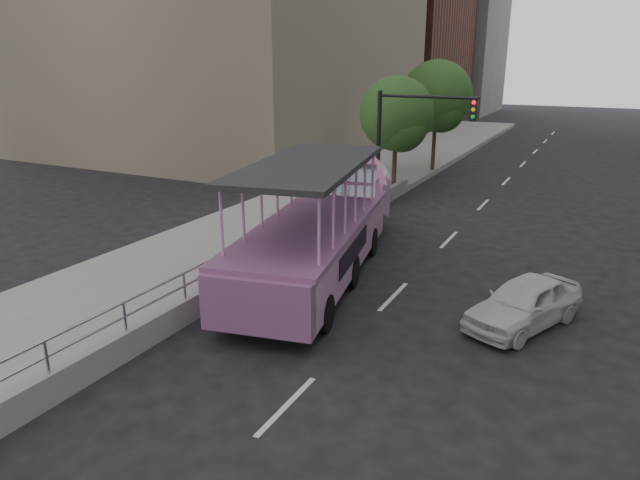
% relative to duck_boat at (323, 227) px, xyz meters
% --- Properties ---
extents(ground, '(160.00, 160.00, 0.00)m').
position_rel_duck_boat_xyz_m(ground, '(1.81, -5.14, -1.37)').
color(ground, black).
extents(sidewalk, '(5.50, 80.00, 0.30)m').
position_rel_duck_boat_xyz_m(sidewalk, '(-3.94, 4.86, -1.22)').
color(sidewalk, '#9A9A95').
rests_on(sidewalk, ground).
extents(kerb_wall, '(0.24, 30.00, 0.36)m').
position_rel_duck_boat_xyz_m(kerb_wall, '(-1.31, -3.14, -0.89)').
color(kerb_wall, '#979792').
rests_on(kerb_wall, sidewalk).
extents(guardrail, '(0.07, 22.00, 0.71)m').
position_rel_duck_boat_xyz_m(guardrail, '(-1.31, -3.14, -0.23)').
color(guardrail, silver).
rests_on(guardrail, kerb_wall).
extents(duck_boat, '(4.76, 11.44, 3.70)m').
position_rel_duck_boat_xyz_m(duck_boat, '(0.00, 0.00, 0.00)').
color(duck_boat, black).
rests_on(duck_boat, ground).
extents(car, '(2.83, 3.93, 1.24)m').
position_rel_duck_boat_xyz_m(car, '(6.33, -1.39, -0.75)').
color(car, silver).
rests_on(car, ground).
extents(parking_sign, '(0.20, 0.54, 2.52)m').
position_rel_duck_boat_xyz_m(parking_sign, '(-1.19, 4.86, 0.23)').
color(parking_sign, black).
rests_on(parking_sign, ground).
extents(traffic_signal, '(4.20, 0.32, 5.20)m').
position_rel_duck_boat_xyz_m(traffic_signal, '(0.10, 7.36, 2.13)').
color(traffic_signal, black).
rests_on(traffic_signal, ground).
extents(street_tree_near, '(3.52, 3.52, 5.72)m').
position_rel_duck_boat_xyz_m(street_tree_near, '(-1.50, 10.79, 2.45)').
color(street_tree_near, '#372819').
rests_on(street_tree_near, ground).
extents(street_tree_far, '(3.97, 3.97, 6.45)m').
position_rel_duck_boat_xyz_m(street_tree_far, '(-1.30, 16.79, 2.93)').
color(street_tree_far, '#372819').
rests_on(street_tree_far, ground).
extents(midrise_stone_b, '(16.00, 14.00, 20.00)m').
position_rel_duck_boat_xyz_m(midrise_stone_b, '(-14.19, 58.86, 8.63)').
color(midrise_stone_b, gray).
rests_on(midrise_stone_b, ground).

